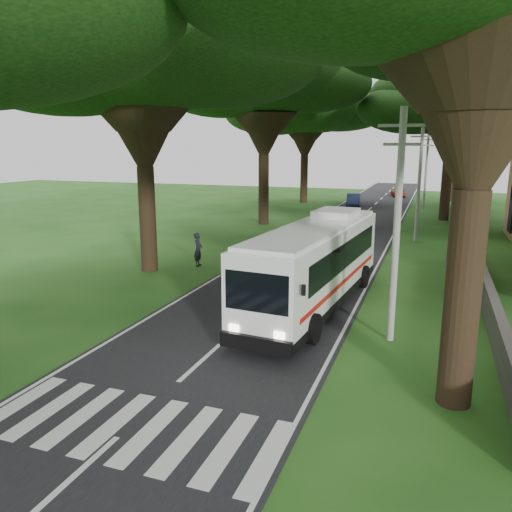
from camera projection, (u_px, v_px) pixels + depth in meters
ground at (170, 391)px, 14.05m from camera, size 140.00×140.00×0.00m
road at (337, 239)px, 37.02m from camera, size 8.00×120.00×0.04m
crosswalk at (129, 427)px, 12.21m from camera, size 8.00×3.00×0.01m
property_wall at (470, 241)px, 33.00m from camera, size 0.35×50.00×1.20m
pole_near at (397, 224)px, 16.84m from camera, size 1.60×0.24×8.00m
pole_mid at (419, 183)px, 35.22m from camera, size 1.60×0.24×8.00m
pole_far at (426, 170)px, 53.60m from camera, size 1.60×0.24×8.00m
tree_l_mida at (140, 50)px, 25.24m from camera, size 15.09×15.09×14.79m
tree_l_midb at (264, 79)px, 41.46m from camera, size 14.55×14.55×15.41m
tree_l_far at (306, 105)px, 58.49m from camera, size 16.34×16.34×15.00m
tree_r_mida at (475, 24)px, 26.94m from camera, size 13.67×13.67×16.27m
tree_r_midb at (453, 97)px, 44.12m from camera, size 14.82×14.82×14.23m
tree_r_far at (460, 90)px, 59.82m from camera, size 15.27×15.27×16.70m
coach_bus at (316, 263)px, 21.09m from camera, size 3.59×12.17×3.54m
distant_car_b at (354, 200)px, 56.99m from camera, size 2.03×4.43×1.41m
distant_car_c at (398, 192)px, 68.01m from camera, size 2.43×4.42×1.21m
pedestrian at (198, 250)px, 28.48m from camera, size 0.58×0.77×1.92m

